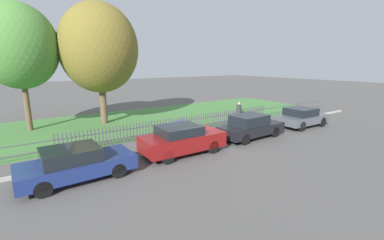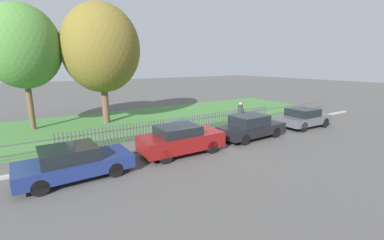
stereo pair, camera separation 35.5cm
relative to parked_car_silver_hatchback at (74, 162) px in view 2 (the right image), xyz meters
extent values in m
plane|color=#565451|center=(7.16, 1.31, -0.65)|extent=(120.00, 120.00, 0.00)
cube|color=#B2ADA3|center=(7.16, 1.41, -0.59)|extent=(31.55, 0.20, 0.12)
cube|color=#477F3D|center=(7.16, 8.31, -0.65)|extent=(31.55, 9.80, 0.01)
cube|color=#4C4C51|center=(7.16, 3.44, -0.36)|extent=(31.55, 0.03, 0.05)
cube|color=#4C4C51|center=(7.16, 3.44, 0.09)|extent=(31.55, 0.03, 0.05)
cube|color=#4C4C51|center=(-0.32, 3.41, -0.13)|extent=(0.06, 0.03, 1.03)
cube|color=#4C4C51|center=(-0.13, 3.41, -0.13)|extent=(0.06, 0.03, 1.03)
cube|color=#4C4C51|center=(0.06, 3.41, -0.13)|extent=(0.06, 0.03, 1.03)
cube|color=#4C4C51|center=(0.25, 3.41, -0.13)|extent=(0.06, 0.03, 1.03)
cube|color=#4C4C51|center=(0.44, 3.41, -0.13)|extent=(0.06, 0.03, 1.03)
cube|color=#4C4C51|center=(0.63, 3.41, -0.13)|extent=(0.06, 0.03, 1.03)
cube|color=#4C4C51|center=(0.82, 3.41, -0.13)|extent=(0.06, 0.03, 1.03)
cube|color=#4C4C51|center=(1.01, 3.41, -0.13)|extent=(0.06, 0.03, 1.03)
cube|color=#4C4C51|center=(1.20, 3.41, -0.13)|extent=(0.06, 0.03, 1.03)
cube|color=#4C4C51|center=(1.39, 3.41, -0.13)|extent=(0.06, 0.03, 1.03)
cube|color=#4C4C51|center=(1.57, 3.41, -0.13)|extent=(0.06, 0.03, 1.03)
cube|color=#4C4C51|center=(1.76, 3.41, -0.13)|extent=(0.06, 0.03, 1.03)
cube|color=#4C4C51|center=(1.95, 3.41, -0.13)|extent=(0.06, 0.03, 1.03)
cube|color=#4C4C51|center=(2.14, 3.41, -0.13)|extent=(0.06, 0.03, 1.03)
cube|color=#4C4C51|center=(2.33, 3.41, -0.13)|extent=(0.06, 0.03, 1.03)
cube|color=#4C4C51|center=(2.52, 3.41, -0.13)|extent=(0.06, 0.03, 1.03)
cube|color=#4C4C51|center=(2.71, 3.41, -0.13)|extent=(0.06, 0.03, 1.03)
cube|color=#4C4C51|center=(2.90, 3.41, -0.13)|extent=(0.06, 0.03, 1.03)
cube|color=#4C4C51|center=(3.09, 3.41, -0.13)|extent=(0.06, 0.03, 1.03)
cube|color=#4C4C51|center=(3.28, 3.41, -0.13)|extent=(0.06, 0.03, 1.03)
cube|color=#4C4C51|center=(3.47, 3.41, -0.13)|extent=(0.06, 0.03, 1.03)
cube|color=#4C4C51|center=(3.66, 3.41, -0.13)|extent=(0.06, 0.03, 1.03)
cube|color=#4C4C51|center=(3.85, 3.41, -0.13)|extent=(0.06, 0.03, 1.03)
cube|color=#4C4C51|center=(4.04, 3.41, -0.13)|extent=(0.06, 0.03, 1.03)
cube|color=#4C4C51|center=(4.23, 3.41, -0.13)|extent=(0.06, 0.03, 1.03)
cube|color=#4C4C51|center=(4.42, 3.41, -0.13)|extent=(0.06, 0.03, 1.03)
cube|color=#4C4C51|center=(4.61, 3.41, -0.13)|extent=(0.06, 0.03, 1.03)
cube|color=#4C4C51|center=(4.79, 3.41, -0.13)|extent=(0.06, 0.03, 1.03)
cube|color=#4C4C51|center=(4.98, 3.41, -0.13)|extent=(0.06, 0.03, 1.03)
cube|color=#4C4C51|center=(5.17, 3.41, -0.13)|extent=(0.06, 0.03, 1.03)
cube|color=#4C4C51|center=(5.36, 3.41, -0.13)|extent=(0.06, 0.03, 1.03)
cube|color=#4C4C51|center=(5.55, 3.41, -0.13)|extent=(0.06, 0.03, 1.03)
cube|color=#4C4C51|center=(5.74, 3.41, -0.13)|extent=(0.06, 0.03, 1.03)
cube|color=#4C4C51|center=(5.93, 3.41, -0.13)|extent=(0.06, 0.03, 1.03)
cube|color=#4C4C51|center=(6.12, 3.41, -0.13)|extent=(0.06, 0.03, 1.03)
cube|color=#4C4C51|center=(6.31, 3.41, -0.13)|extent=(0.06, 0.03, 1.03)
cube|color=#4C4C51|center=(6.50, 3.41, -0.13)|extent=(0.06, 0.03, 1.03)
cube|color=#4C4C51|center=(6.69, 3.41, -0.13)|extent=(0.06, 0.03, 1.03)
cube|color=#4C4C51|center=(6.88, 3.41, -0.13)|extent=(0.06, 0.03, 1.03)
cube|color=#4C4C51|center=(7.07, 3.41, -0.13)|extent=(0.06, 0.03, 1.03)
cube|color=#4C4C51|center=(7.26, 3.41, -0.13)|extent=(0.06, 0.03, 1.03)
cube|color=#4C4C51|center=(7.45, 3.41, -0.13)|extent=(0.06, 0.03, 1.03)
cube|color=#4C4C51|center=(7.64, 3.41, -0.13)|extent=(0.06, 0.03, 1.03)
cube|color=#4C4C51|center=(7.83, 3.41, -0.13)|extent=(0.06, 0.03, 1.03)
cube|color=#4C4C51|center=(8.02, 3.41, -0.13)|extent=(0.06, 0.03, 1.03)
cube|color=#4C4C51|center=(8.20, 3.41, -0.13)|extent=(0.06, 0.03, 1.03)
cube|color=#4C4C51|center=(8.39, 3.41, -0.13)|extent=(0.06, 0.03, 1.03)
cube|color=#4C4C51|center=(8.58, 3.41, -0.13)|extent=(0.06, 0.03, 1.03)
cube|color=#4C4C51|center=(8.77, 3.41, -0.13)|extent=(0.06, 0.03, 1.03)
cube|color=#4C4C51|center=(8.96, 3.41, -0.13)|extent=(0.06, 0.03, 1.03)
cube|color=#4C4C51|center=(9.15, 3.41, -0.13)|extent=(0.06, 0.03, 1.03)
cube|color=#4C4C51|center=(9.34, 3.41, -0.13)|extent=(0.06, 0.03, 1.03)
cube|color=#4C4C51|center=(9.53, 3.41, -0.13)|extent=(0.06, 0.03, 1.03)
cube|color=#4C4C51|center=(9.72, 3.41, -0.13)|extent=(0.06, 0.03, 1.03)
cube|color=#4C4C51|center=(9.91, 3.41, -0.13)|extent=(0.06, 0.03, 1.03)
cube|color=#4C4C51|center=(10.10, 3.41, -0.13)|extent=(0.06, 0.03, 1.03)
cube|color=#4C4C51|center=(10.29, 3.41, -0.13)|extent=(0.06, 0.03, 1.03)
cube|color=#4C4C51|center=(10.48, 3.41, -0.13)|extent=(0.06, 0.03, 1.03)
cube|color=#4C4C51|center=(10.67, 3.41, -0.13)|extent=(0.06, 0.03, 1.03)
cube|color=#4C4C51|center=(10.86, 3.41, -0.13)|extent=(0.06, 0.03, 1.03)
cube|color=#4C4C51|center=(11.05, 3.41, -0.13)|extent=(0.06, 0.03, 1.03)
cube|color=#4C4C51|center=(11.24, 3.41, -0.13)|extent=(0.06, 0.03, 1.03)
cube|color=#4C4C51|center=(11.42, 3.41, -0.13)|extent=(0.06, 0.03, 1.03)
cube|color=#4C4C51|center=(11.61, 3.41, -0.13)|extent=(0.06, 0.03, 1.03)
cube|color=#4C4C51|center=(11.80, 3.41, -0.13)|extent=(0.06, 0.03, 1.03)
cube|color=#4C4C51|center=(11.99, 3.41, -0.13)|extent=(0.06, 0.03, 1.03)
cube|color=#4C4C51|center=(12.18, 3.41, -0.13)|extent=(0.06, 0.03, 1.03)
cube|color=#4C4C51|center=(12.37, 3.41, -0.13)|extent=(0.06, 0.03, 1.03)
cube|color=#4C4C51|center=(12.56, 3.41, -0.13)|extent=(0.06, 0.03, 1.03)
cube|color=#4C4C51|center=(12.75, 3.41, -0.13)|extent=(0.06, 0.03, 1.03)
cube|color=#4C4C51|center=(12.94, 3.41, -0.13)|extent=(0.06, 0.03, 1.03)
cube|color=#4C4C51|center=(13.13, 3.41, -0.13)|extent=(0.06, 0.03, 1.03)
cube|color=#4C4C51|center=(13.32, 3.41, -0.13)|extent=(0.06, 0.03, 1.03)
cube|color=#4C4C51|center=(13.51, 3.41, -0.13)|extent=(0.06, 0.03, 1.03)
cube|color=#4C4C51|center=(13.70, 3.41, -0.13)|extent=(0.06, 0.03, 1.03)
cube|color=#4C4C51|center=(13.89, 3.41, -0.13)|extent=(0.06, 0.03, 1.03)
cube|color=#4C4C51|center=(14.08, 3.41, -0.13)|extent=(0.06, 0.03, 1.03)
cube|color=#4C4C51|center=(14.27, 3.41, -0.13)|extent=(0.06, 0.03, 1.03)
cube|color=#4C4C51|center=(14.46, 3.41, -0.13)|extent=(0.06, 0.03, 1.03)
cube|color=#4C4C51|center=(14.64, 3.41, -0.13)|extent=(0.06, 0.03, 1.03)
cube|color=navy|center=(0.06, 0.00, -0.13)|extent=(4.15, 1.90, 0.54)
cube|color=black|center=(-0.15, 0.00, 0.38)|extent=(2.01, 1.66, 0.50)
cylinder|color=black|center=(1.30, 0.86, -0.36)|extent=(0.58, 0.16, 0.58)
cylinder|color=black|center=(1.35, -0.79, -0.36)|extent=(0.58, 0.16, 0.58)
cylinder|color=black|center=(-1.24, 0.79, -0.36)|extent=(0.58, 0.16, 0.58)
cylinder|color=black|center=(-1.19, -0.86, -0.36)|extent=(0.58, 0.16, 0.58)
cube|color=maroon|center=(4.86, 0.12, -0.02)|extent=(4.09, 1.82, 0.73)
cube|color=black|center=(4.66, 0.13, 0.56)|extent=(1.98, 1.61, 0.43)
cylinder|color=black|center=(6.13, 0.90, -0.33)|extent=(0.64, 0.15, 0.63)
cylinder|color=black|center=(6.10, -0.70, -0.33)|extent=(0.64, 0.15, 0.63)
cylinder|color=black|center=(3.62, 0.95, -0.33)|extent=(0.64, 0.15, 0.63)
cylinder|color=black|center=(3.58, -0.65, -0.33)|extent=(0.64, 0.15, 0.63)
cube|color=black|center=(9.65, 0.14, -0.11)|extent=(4.22, 1.75, 0.55)
cube|color=black|center=(9.45, 0.14, 0.46)|extent=(2.04, 1.53, 0.59)
cylinder|color=black|center=(10.93, 0.93, -0.34)|extent=(0.63, 0.16, 0.62)
cylinder|color=black|center=(10.97, -0.58, -0.34)|extent=(0.63, 0.16, 0.62)
cylinder|color=black|center=(8.34, 0.86, -0.34)|extent=(0.63, 0.16, 0.62)
cylinder|color=black|center=(8.38, -0.65, -0.34)|extent=(0.63, 0.16, 0.62)
cube|color=#51565B|center=(14.69, 0.10, -0.10)|extent=(3.81, 1.95, 0.53)
cube|color=black|center=(14.50, 0.10, 0.42)|extent=(1.85, 1.71, 0.51)
cylinder|color=black|center=(15.88, 0.91, -0.32)|extent=(0.66, 0.16, 0.66)
cylinder|color=black|center=(15.83, -0.79, -0.32)|extent=(0.66, 0.16, 0.66)
cylinder|color=black|center=(13.55, 0.98, -0.32)|extent=(0.66, 0.16, 0.66)
cylinder|color=black|center=(13.50, -0.72, -0.32)|extent=(0.66, 0.16, 0.66)
cylinder|color=black|center=(6.81, 2.55, -0.35)|extent=(0.60, 0.15, 0.59)
cylinder|color=black|center=(5.34, 2.43, -0.35)|extent=(0.60, 0.15, 0.59)
ellipsoid|color=#2D3851|center=(6.07, 2.49, 0.01)|extent=(1.99, 0.85, 0.86)
ellipsoid|color=#2D3851|center=(6.53, 2.53, 0.24)|extent=(0.52, 0.90, 0.40)
cylinder|color=brown|center=(-1.03, 9.67, 1.30)|extent=(0.35, 0.35, 3.91)
ellipsoid|color=#4C8438|center=(-1.03, 9.67, 4.70)|extent=(4.57, 4.57, 5.26)
cylinder|color=brown|center=(3.61, 8.93, 1.18)|extent=(0.48, 0.48, 3.66)
ellipsoid|color=olive|center=(3.61, 8.93, 4.71)|extent=(5.35, 5.35, 6.16)
cylinder|color=slate|center=(11.34, 3.04, -0.25)|extent=(0.15, 0.15, 0.79)
cylinder|color=slate|center=(11.55, 2.95, -0.25)|extent=(0.15, 0.15, 0.79)
cylinder|color=#333338|center=(11.44, 3.00, 0.46)|extent=(0.43, 0.43, 0.63)
sphere|color=tan|center=(11.44, 3.00, 0.88)|extent=(0.22, 0.22, 0.22)
camera|label=1|loc=(-1.54, -9.95, 3.67)|focal=24.00mm
camera|label=2|loc=(-1.25, -10.15, 3.67)|focal=24.00mm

